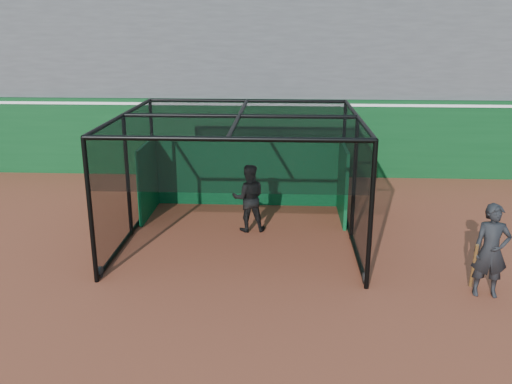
{
  "coord_description": "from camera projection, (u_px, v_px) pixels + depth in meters",
  "views": [
    {
      "loc": [
        0.75,
        -8.85,
        4.78
      ],
      "look_at": [
        0.18,
        2.0,
        1.4
      ],
      "focal_mm": 38.0,
      "sensor_mm": 36.0,
      "label": 1
    }
  ],
  "objects": [
    {
      "name": "ground",
      "position": [
        241.0,
        297.0,
        9.89
      ],
      "size": [
        120.0,
        120.0,
        0.0
      ],
      "primitive_type": "plane",
      "color": "brown",
      "rests_on": "ground"
    },
    {
      "name": "outfield_wall",
      "position": [
        261.0,
        136.0,
        17.62
      ],
      "size": [
        50.0,
        0.5,
        2.5
      ],
      "color": "#0B3D18",
      "rests_on": "ground"
    },
    {
      "name": "grandstand",
      "position": [
        266.0,
        32.0,
        20.27
      ],
      "size": [
        50.0,
        7.85,
        8.95
      ],
      "color": "#4C4C4F",
      "rests_on": "ground"
    },
    {
      "name": "batting_cage",
      "position": [
        240.0,
        178.0,
        12.33
      ],
      "size": [
        5.27,
        5.06,
        2.84
      ],
      "color": "black",
      "rests_on": "ground"
    },
    {
      "name": "batter",
      "position": [
        249.0,
        198.0,
        12.88
      ],
      "size": [
        0.87,
        0.72,
        1.63
      ],
      "primitive_type": "imported",
      "rotation": [
        0.0,
        0.0,
        3.28
      ],
      "color": "black",
      "rests_on": "ground"
    },
    {
      "name": "on_deck_player",
      "position": [
        491.0,
        251.0,
        9.73
      ],
      "size": [
        0.67,
        0.48,
        1.76
      ],
      "color": "black",
      "rests_on": "ground"
    }
  ]
}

